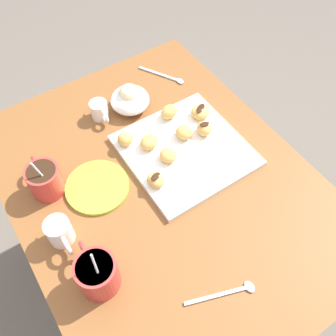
{
  "coord_description": "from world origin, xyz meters",
  "views": [
    {
      "loc": [
        -0.44,
        0.27,
        1.58
      ],
      "look_at": [
        0.02,
        -0.03,
        0.78
      ],
      "focal_mm": 39.26,
      "sensor_mm": 36.0,
      "label": 1
    }
  ],
  "objects_px": {
    "coffee_mug_red_right": "(45,179)",
    "coffee_mug_red_left": "(97,273)",
    "beignet_7": "(156,180)",
    "beignet_4": "(184,132)",
    "beignet_6": "(149,142)",
    "cream_pitcher_white": "(60,232)",
    "beignet_5": "(169,112)",
    "chocolate_sauce_pitcher": "(99,109)",
    "beignet_3": "(200,112)",
    "pastry_plate_square": "(185,150)",
    "ice_cream_bowl": "(130,99)",
    "saucer_lime_left": "(97,187)",
    "dining_table": "(163,210)",
    "beignet_2": "(168,155)",
    "beignet_1": "(204,129)",
    "beignet_0": "(125,139)"
  },
  "relations": [
    {
      "from": "chocolate_sauce_pitcher",
      "to": "coffee_mug_red_left",
      "type": "bearing_deg",
      "value": 152.59
    },
    {
      "from": "coffee_mug_red_right",
      "to": "coffee_mug_red_left",
      "type": "bearing_deg",
      "value": -180.0
    },
    {
      "from": "pastry_plate_square",
      "to": "beignet_7",
      "type": "xyz_separation_m",
      "value": [
        -0.05,
        0.13,
        0.02
      ]
    },
    {
      "from": "chocolate_sauce_pitcher",
      "to": "beignet_7",
      "type": "relative_size",
      "value": 1.87
    },
    {
      "from": "coffee_mug_red_left",
      "to": "beignet_2",
      "type": "bearing_deg",
      "value": -58.17
    },
    {
      "from": "dining_table",
      "to": "beignet_2",
      "type": "relative_size",
      "value": 20.53
    },
    {
      "from": "cream_pitcher_white",
      "to": "beignet_5",
      "type": "xyz_separation_m",
      "value": [
        0.18,
        -0.42,
        -0.0
      ]
    },
    {
      "from": "beignet_7",
      "to": "beignet_0",
      "type": "bearing_deg",
      "value": 0.17
    },
    {
      "from": "beignet_3",
      "to": "beignet_6",
      "type": "bearing_deg",
      "value": 94.49
    },
    {
      "from": "coffee_mug_red_left",
      "to": "beignet_3",
      "type": "xyz_separation_m",
      "value": [
        0.27,
        -0.47,
        -0.02
      ]
    },
    {
      "from": "cream_pitcher_white",
      "to": "beignet_5",
      "type": "distance_m",
      "value": 0.46
    },
    {
      "from": "cream_pitcher_white",
      "to": "beignet_5",
      "type": "height_order",
      "value": "cream_pitcher_white"
    },
    {
      "from": "dining_table",
      "to": "beignet_5",
      "type": "height_order",
      "value": "beignet_5"
    },
    {
      "from": "chocolate_sauce_pitcher",
      "to": "beignet_3",
      "type": "distance_m",
      "value": 0.3
    },
    {
      "from": "cream_pitcher_white",
      "to": "beignet_6",
      "type": "relative_size",
      "value": 1.88
    },
    {
      "from": "dining_table",
      "to": "cream_pitcher_white",
      "type": "xyz_separation_m",
      "value": [
        -0.01,
        0.28,
        0.19
      ]
    },
    {
      "from": "saucer_lime_left",
      "to": "beignet_4",
      "type": "bearing_deg",
      "value": -88.19
    },
    {
      "from": "saucer_lime_left",
      "to": "beignet_6",
      "type": "xyz_separation_m",
      "value": [
        0.03,
        -0.18,
        0.03
      ]
    },
    {
      "from": "coffee_mug_red_right",
      "to": "beignet_4",
      "type": "distance_m",
      "value": 0.39
    },
    {
      "from": "pastry_plate_square",
      "to": "ice_cream_bowl",
      "type": "relative_size",
      "value": 2.72
    },
    {
      "from": "pastry_plate_square",
      "to": "ice_cream_bowl",
      "type": "distance_m",
      "value": 0.24
    },
    {
      "from": "beignet_6",
      "to": "coffee_mug_red_right",
      "type": "bearing_deg",
      "value": 83.35
    },
    {
      "from": "beignet_1",
      "to": "beignet_7",
      "type": "distance_m",
      "value": 0.21
    },
    {
      "from": "ice_cream_bowl",
      "to": "beignet_1",
      "type": "height_order",
      "value": "ice_cream_bowl"
    },
    {
      "from": "beignet_3",
      "to": "dining_table",
      "type": "bearing_deg",
      "value": 120.6
    },
    {
      "from": "dining_table",
      "to": "pastry_plate_square",
      "type": "relative_size",
      "value": 3.09
    },
    {
      "from": "saucer_lime_left",
      "to": "pastry_plate_square",
      "type": "bearing_deg",
      "value": -96.6
    },
    {
      "from": "dining_table",
      "to": "beignet_6",
      "type": "height_order",
      "value": "beignet_6"
    },
    {
      "from": "beignet_3",
      "to": "beignet_7",
      "type": "xyz_separation_m",
      "value": [
        -0.13,
        0.23,
        -0.0
      ]
    },
    {
      "from": "beignet_7",
      "to": "coffee_mug_red_right",
      "type": "bearing_deg",
      "value": 58.13
    },
    {
      "from": "beignet_6",
      "to": "ice_cream_bowl",
      "type": "bearing_deg",
      "value": -12.33
    },
    {
      "from": "beignet_4",
      "to": "coffee_mug_red_left",
      "type": "bearing_deg",
      "value": 120.95
    },
    {
      "from": "pastry_plate_square",
      "to": "ice_cream_bowl",
      "type": "xyz_separation_m",
      "value": [
        0.23,
        0.04,
        0.03
      ]
    },
    {
      "from": "pastry_plate_square",
      "to": "beignet_1",
      "type": "height_order",
      "value": "beignet_1"
    },
    {
      "from": "dining_table",
      "to": "cream_pitcher_white",
      "type": "distance_m",
      "value": 0.34
    },
    {
      "from": "pastry_plate_square",
      "to": "saucer_lime_left",
      "type": "relative_size",
      "value": 1.91
    },
    {
      "from": "chocolate_sauce_pitcher",
      "to": "beignet_7",
      "type": "bearing_deg",
      "value": -178.65
    },
    {
      "from": "beignet_0",
      "to": "beignet_1",
      "type": "bearing_deg",
      "value": -113.5
    },
    {
      "from": "pastry_plate_square",
      "to": "cream_pitcher_white",
      "type": "relative_size",
      "value": 3.03
    },
    {
      "from": "dining_table",
      "to": "beignet_7",
      "type": "relative_size",
      "value": 19.85
    },
    {
      "from": "beignet_3",
      "to": "beignet_4",
      "type": "relative_size",
      "value": 1.15
    },
    {
      "from": "coffee_mug_red_left",
      "to": "beignet_7",
      "type": "xyz_separation_m",
      "value": [
        0.14,
        -0.24,
        -0.02
      ]
    },
    {
      "from": "dining_table",
      "to": "chocolate_sauce_pitcher",
      "type": "distance_m",
      "value": 0.35
    },
    {
      "from": "dining_table",
      "to": "cream_pitcher_white",
      "type": "height_order",
      "value": "cream_pitcher_white"
    },
    {
      "from": "coffee_mug_red_right",
      "to": "beignet_5",
      "type": "xyz_separation_m",
      "value": [
        0.03,
        -0.39,
        -0.01
      ]
    },
    {
      "from": "beignet_1",
      "to": "beignet_5",
      "type": "relative_size",
      "value": 0.86
    },
    {
      "from": "beignet_0",
      "to": "beignet_7",
      "type": "xyz_separation_m",
      "value": [
        -0.16,
        -0.0,
        -0.0
      ]
    },
    {
      "from": "beignet_7",
      "to": "beignet_4",
      "type": "bearing_deg",
      "value": -59.14
    },
    {
      "from": "beignet_5",
      "to": "beignet_3",
      "type": "bearing_deg",
      "value": -121.5
    },
    {
      "from": "beignet_6",
      "to": "beignet_5",
      "type": "bearing_deg",
      "value": -59.84
    }
  ]
}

